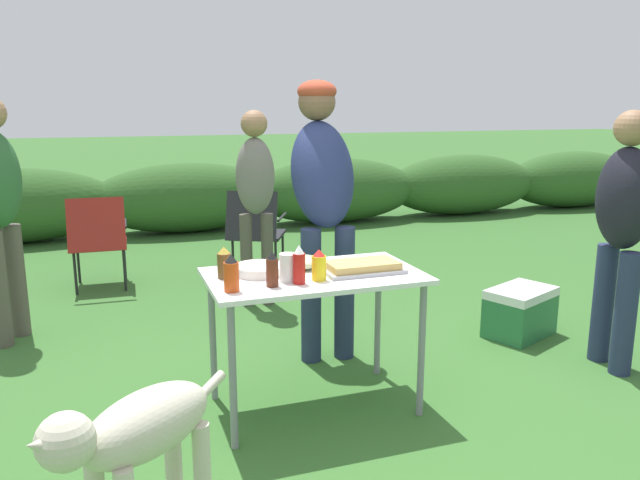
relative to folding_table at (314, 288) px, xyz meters
The scene contains 19 objects.
ground_plane 0.66m from the folding_table, ahead, with size 60.00×60.00×0.00m, color #336028.
shrub_hedge 4.99m from the folding_table, 90.00° to the left, with size 14.40×0.90×0.87m.
folding_table is the anchor object (origin of this frame).
food_tray 0.27m from the folding_table, 12.29° to the right, with size 0.41×0.23×0.06m.
plate_stack 0.30m from the folding_table, 162.76° to the left, with size 0.26×0.26×0.05m, color white.
mixing_bowl 0.17m from the folding_table, 102.72° to the left, with size 0.21×0.21×0.07m, color #ADBC99.
paper_cup_stack 0.24m from the folding_table, 151.42° to the right, with size 0.08×0.08×0.14m, color white.
bbq_sauce_bottle 0.34m from the folding_table, 150.08° to the right, with size 0.06×0.06×0.17m.
ketchup_bottle 0.26m from the folding_table, 130.39° to the right, with size 0.06×0.06×0.19m.
hot_sauce_bottle 0.52m from the folding_table, 160.13° to the right, with size 0.07×0.07×0.18m.
beer_bottle 0.48m from the folding_table, behind, with size 0.07×0.07×0.16m.
mustard_bottle 0.19m from the folding_table, 97.35° to the right, with size 0.07×0.07×0.16m.
standing_person_in_dark_puffer 0.88m from the folding_table, 67.22° to the left, with size 0.43×0.55×1.74m.
standing_person_in_red_jacket 1.92m from the folding_table, ahead, with size 0.34×0.43×1.56m.
standing_person_in_gray_fleece 1.84m from the folding_table, 85.89° to the left, with size 0.34×0.27×1.55m.
dog 1.35m from the folding_table, 134.85° to the right, with size 0.70×0.55×0.71m.
camp_chair_green_behind_table 2.86m from the folding_table, 111.94° to the left, with size 0.50×0.61×0.83m.
camp_chair_near_hedge 2.63m from the folding_table, 83.18° to the left, with size 0.67×0.73×0.83m.
cooler_box 1.85m from the folding_table, 17.18° to the left, with size 0.57×0.48×0.34m.
Camera 1 is at (-0.99, -2.93, 1.59)m, focal length 35.00 mm.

